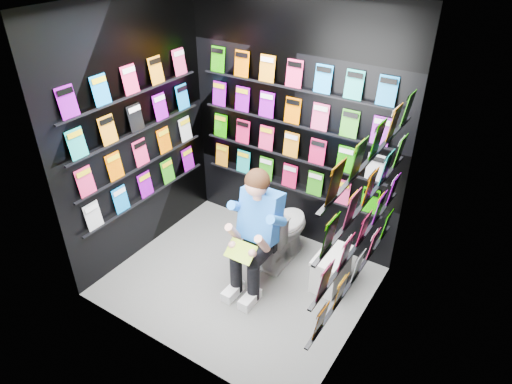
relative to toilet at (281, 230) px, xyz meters
The scene contains 14 objects.
floor 0.67m from the toilet, 106.11° to the right, with size 2.40×2.40×0.00m, color slate.
ceiling 2.30m from the toilet, 106.11° to the right, with size 2.40×2.40×0.00m, color white.
wall_back 1.05m from the toilet, 108.63° to the left, with size 2.40×0.04×2.60m, color black.
wall_front 1.81m from the toilet, 95.77° to the right, with size 2.40×0.04×2.60m, color black.
wall_left 1.73m from the toilet, 158.34° to the right, with size 0.04×2.00×2.60m, color black.
wall_right 1.50m from the toilet, 27.27° to the right, with size 0.04×2.00×2.60m, color black.
comics_back 1.04m from the toilet, 109.82° to the left, with size 2.10×0.06×1.37m, color #E92862, non-canonical shape.
comics_left 1.71m from the toilet, 157.89° to the right, with size 0.06×1.70×1.37m, color #E92862, non-canonical shape.
comics_right 1.48m from the toilet, 27.96° to the right, with size 0.06×1.70×1.37m, color #E92862, non-canonical shape.
toilet is the anchor object (origin of this frame).
longbox 0.65m from the toilet, ahead, with size 0.25×0.45×0.34m, color white.
longbox_lid 0.62m from the toilet, ahead, with size 0.27×0.47×0.03m, color white.
reader 0.55m from the toilet, 90.00° to the right, with size 0.51×0.75×1.37m, color blue, non-canonical shape.
held_comic 0.76m from the toilet, 90.00° to the right, with size 0.27×0.01×0.19m, color green.
Camera 1 is at (2.00, -2.79, 3.16)m, focal length 32.00 mm.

